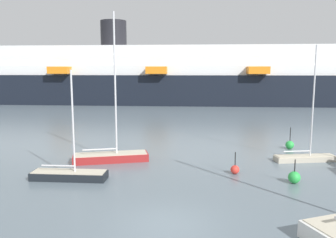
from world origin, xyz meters
TOP-DOWN VIEW (x-y plane):
  - ground_plane at (0.00, 0.00)m, footprint 600.00×600.00m
  - sailboat_0 at (9.48, 9.84)m, footprint 4.30×1.43m
  - sailboat_1 at (-5.64, 5.74)m, footprint 4.39×1.45m
  - sailboat_3 at (-3.92, 9.68)m, footprint 5.26×2.47m
  - channel_buoy_0 at (4.08, 6.85)m, footprint 0.54×0.54m
  - channel_buoy_1 at (7.05, 5.17)m, footprint 0.67×0.67m
  - channel_buoy_2 at (9.63, 13.42)m, footprint 0.65×0.65m
  - cruise_ship at (6.42, 50.74)m, footprint 95.74×19.99m

SIDE VIEW (x-z plane):
  - ground_plane at x=0.00m, z-range 0.00..0.00m
  - channel_buoy_0 at x=4.08m, z-range -0.40..0.96m
  - sailboat_1 at x=-5.64m, z-range -2.80..3.45m
  - channel_buoy_2 at x=9.63m, z-range -0.53..1.21m
  - channel_buoy_1 at x=7.05m, z-range -0.34..1.02m
  - sailboat_0 at x=9.48m, z-range -3.55..4.31m
  - sailboat_3 at x=-3.92m, z-range -4.56..5.45m
  - cruise_ship at x=6.42m, z-range -2.78..12.33m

